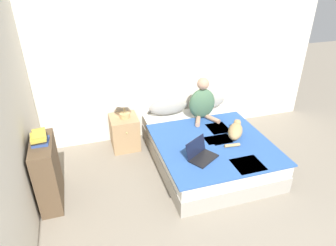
{
  "coord_description": "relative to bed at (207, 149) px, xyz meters",
  "views": [
    {
      "loc": [
        -1.37,
        -0.61,
        2.62
      ],
      "look_at": [
        -0.37,
        2.59,
        0.77
      ],
      "focal_mm": 32.0,
      "sensor_mm": 36.0,
      "label": 1
    }
  ],
  "objects": [
    {
      "name": "book_stack_top",
      "position": [
        -2.13,
        -0.18,
        0.68
      ],
      "size": [
        0.19,
        0.25,
        0.13
      ],
      "color": "#334C8E",
      "rests_on": "bookshelf"
    },
    {
      "name": "nightstand",
      "position": [
        -1.07,
        0.74,
        0.05
      ],
      "size": [
        0.41,
        0.46,
        0.52
      ],
      "color": "tan",
      "rests_on": "ground_plane"
    },
    {
      "name": "table_lamp",
      "position": [
        -1.05,
        0.73,
        0.62
      ],
      "size": [
        0.26,
        0.26,
        0.45
      ],
      "color": "tan",
      "rests_on": "nightstand"
    },
    {
      "name": "pillow_near",
      "position": [
        -0.33,
        0.83,
        0.34
      ],
      "size": [
        0.63,
        0.21,
        0.26
      ],
      "color": "gray",
      "rests_on": "bed"
    },
    {
      "name": "pillow_far",
      "position": [
        0.33,
        0.83,
        0.34
      ],
      "size": [
        0.63,
        0.21,
        0.26
      ],
      "color": "gray",
      "rests_on": "bed"
    },
    {
      "name": "wall_back",
      "position": [
        -0.25,
        1.03,
        1.07
      ],
      "size": [
        5.07,
        0.05,
        2.55
      ],
      "color": "silver",
      "rests_on": "ground_plane"
    },
    {
      "name": "person_sitting",
      "position": [
        0.13,
        0.55,
        0.48
      ],
      "size": [
        0.41,
        0.4,
        0.66
      ],
      "color": "#476B4C",
      "rests_on": "bed"
    },
    {
      "name": "bed",
      "position": [
        0.0,
        0.0,
        0.0
      ],
      "size": [
        1.52,
        1.91,
        0.42
      ],
      "color": "#9E998E",
      "rests_on": "ground_plane"
    },
    {
      "name": "cat_tabby",
      "position": [
        0.35,
        -0.12,
        0.31
      ],
      "size": [
        0.45,
        0.46,
        0.19
      ],
      "rotation": [
        0.0,
        0.0,
        0.95
      ],
      "color": "tan",
      "rests_on": "bed"
    },
    {
      "name": "laptop_open",
      "position": [
        -0.3,
        -0.45,
        0.26
      ],
      "size": [
        0.45,
        0.42,
        0.23
      ],
      "rotation": [
        0.0,
        0.0,
        0.55
      ],
      "color": "black",
      "rests_on": "bed"
    },
    {
      "name": "bookshelf",
      "position": [
        -2.13,
        -0.18,
        0.21
      ],
      "size": [
        0.24,
        0.64,
        0.83
      ],
      "color": "brown",
      "rests_on": "ground_plane"
    },
    {
      "name": "wall_side",
      "position": [
        -2.31,
        -0.83,
        1.07
      ],
      "size": [
        0.05,
        4.66,
        2.55
      ],
      "color": "silver",
      "rests_on": "ground_plane"
    }
  ]
}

